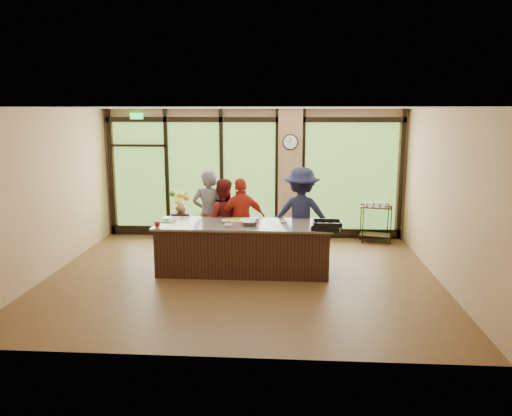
# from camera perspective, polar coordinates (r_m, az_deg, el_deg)

# --- Properties ---
(floor) EXTENTS (7.00, 7.00, 0.00)m
(floor) POSITION_cam_1_polar(r_m,az_deg,el_deg) (9.11, -1.63, -7.85)
(floor) COLOR brown
(floor) RESTS_ON ground
(ceiling) EXTENTS (7.00, 7.00, 0.00)m
(ceiling) POSITION_cam_1_polar(r_m,az_deg,el_deg) (8.62, -1.74, 11.37)
(ceiling) COLOR silver
(ceiling) RESTS_ON back_wall
(back_wall) EXTENTS (7.00, 0.00, 7.00)m
(back_wall) POSITION_cam_1_polar(r_m,az_deg,el_deg) (11.70, -0.28, 3.94)
(back_wall) COLOR tan
(back_wall) RESTS_ON floor
(left_wall) EXTENTS (0.00, 6.00, 6.00)m
(left_wall) POSITION_cam_1_polar(r_m,az_deg,el_deg) (9.72, -22.69, 1.60)
(left_wall) COLOR tan
(left_wall) RESTS_ON floor
(right_wall) EXTENTS (0.00, 6.00, 6.00)m
(right_wall) POSITION_cam_1_polar(r_m,az_deg,el_deg) (9.10, 20.83, 1.14)
(right_wall) COLOR tan
(right_wall) RESTS_ON floor
(window_wall) EXTENTS (6.90, 0.12, 3.00)m
(window_wall) POSITION_cam_1_polar(r_m,az_deg,el_deg) (11.66, 0.51, 3.39)
(window_wall) COLOR tan
(window_wall) RESTS_ON floor
(island_base) EXTENTS (3.10, 1.00, 0.88)m
(island_base) POSITION_cam_1_polar(r_m,az_deg,el_deg) (9.27, -1.47, -4.68)
(island_base) COLOR black
(island_base) RESTS_ON floor
(countertop) EXTENTS (3.20, 1.10, 0.04)m
(countertop) POSITION_cam_1_polar(r_m,az_deg,el_deg) (9.15, -1.48, -1.90)
(countertop) COLOR gray
(countertop) RESTS_ON island_base
(wall_clock) EXTENTS (0.36, 0.04, 0.36)m
(wall_clock) POSITION_cam_1_polar(r_m,az_deg,el_deg) (11.47, 3.95, 7.53)
(wall_clock) COLOR black
(wall_clock) RESTS_ON window_wall
(cook_left) EXTENTS (0.69, 0.49, 1.80)m
(cook_left) POSITION_cam_1_polar(r_m,az_deg,el_deg) (10.04, -5.40, -0.77)
(cook_left) COLOR slate
(cook_left) RESTS_ON floor
(cook_midleft) EXTENTS (0.86, 0.71, 1.64)m
(cook_midleft) POSITION_cam_1_polar(r_m,az_deg,el_deg) (9.95, -3.85, -1.32)
(cook_midleft) COLOR maroon
(cook_midleft) RESTS_ON floor
(cook_midright) EXTENTS (1.05, 0.70, 1.66)m
(cook_midright) POSITION_cam_1_polar(r_m,az_deg,el_deg) (9.84, -1.64, -1.38)
(cook_midright) COLOR #B62A1C
(cook_midright) RESTS_ON floor
(cook_right) EXTENTS (1.26, 0.78, 1.88)m
(cook_right) POSITION_cam_1_polar(r_m,az_deg,el_deg) (9.81, 5.18, -0.83)
(cook_right) COLOR #1A1E3B
(cook_right) RESTS_ON floor
(roasting_pan) EXTENTS (0.56, 0.48, 0.09)m
(roasting_pan) POSITION_cam_1_polar(r_m,az_deg,el_deg) (8.76, 8.11, -2.19)
(roasting_pan) COLOR black
(roasting_pan) RESTS_ON countertop
(mixing_bowl) EXTENTS (0.46, 0.46, 0.09)m
(mixing_bowl) POSITION_cam_1_polar(r_m,az_deg,el_deg) (9.03, -0.65, -1.66)
(mixing_bowl) COLOR silver
(mixing_bowl) RESTS_ON countertop
(cutting_board_left) EXTENTS (0.45, 0.37, 0.01)m
(cutting_board_left) POSITION_cam_1_polar(r_m,az_deg,el_deg) (9.52, -10.45, -1.42)
(cutting_board_left) COLOR #479536
(cutting_board_left) RESTS_ON countertop
(cutting_board_center) EXTENTS (0.46, 0.40, 0.01)m
(cutting_board_center) POSITION_cam_1_polar(r_m,az_deg,el_deg) (9.42, -2.04, -1.37)
(cutting_board_center) COLOR yellow
(cutting_board_center) RESTS_ON countertop
(cutting_board_right) EXTENTS (0.43, 0.38, 0.01)m
(cutting_board_right) POSITION_cam_1_polar(r_m,az_deg,el_deg) (9.41, -1.19, -1.38)
(cutting_board_right) COLOR yellow
(cutting_board_right) RESTS_ON countertop
(prep_bowl_near) EXTENTS (0.22, 0.22, 0.05)m
(prep_bowl_near) POSITION_cam_1_polar(r_m,az_deg,el_deg) (9.22, -3.47, -1.53)
(prep_bowl_near) COLOR white
(prep_bowl_near) RESTS_ON countertop
(prep_bowl_mid) EXTENTS (0.17, 0.17, 0.05)m
(prep_bowl_mid) POSITION_cam_1_polar(r_m,az_deg,el_deg) (8.90, -3.20, -2.01)
(prep_bowl_mid) COLOR white
(prep_bowl_mid) RESTS_ON countertop
(prep_bowl_far) EXTENTS (0.15, 0.15, 0.03)m
(prep_bowl_far) POSITION_cam_1_polar(r_m,az_deg,el_deg) (9.23, 3.14, -1.58)
(prep_bowl_far) COLOR white
(prep_bowl_far) RESTS_ON countertop
(red_ramekin) EXTENTS (0.11, 0.11, 0.08)m
(red_ramekin) POSITION_cam_1_polar(r_m,az_deg,el_deg) (9.04, -11.22, -1.89)
(red_ramekin) COLOR #A01110
(red_ramekin) RESTS_ON countertop
(flower_stand) EXTENTS (0.43, 0.43, 0.79)m
(flower_stand) POSITION_cam_1_polar(r_m,az_deg,el_deg) (11.00, -8.51, -2.50)
(flower_stand) COLOR black
(flower_stand) RESTS_ON floor
(flower_vase) EXTENTS (0.27, 0.27, 0.27)m
(flower_vase) POSITION_cam_1_polar(r_m,az_deg,el_deg) (10.89, -8.59, 0.20)
(flower_vase) COLOR olive
(flower_vase) RESTS_ON flower_stand
(bar_cart) EXTENTS (0.75, 0.54, 0.93)m
(bar_cart) POSITION_cam_1_polar(r_m,az_deg,el_deg) (11.61, 13.53, -1.16)
(bar_cart) COLOR black
(bar_cart) RESTS_ON floor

